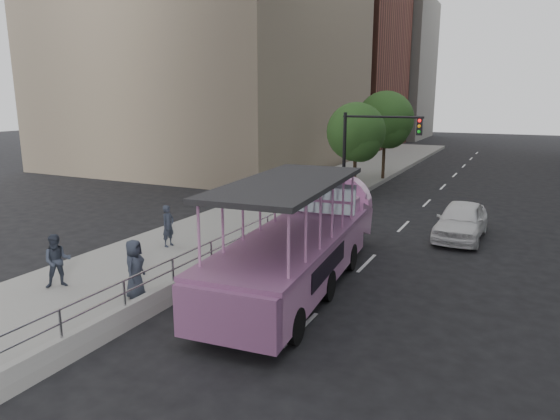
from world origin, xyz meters
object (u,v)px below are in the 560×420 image
at_px(pedestrian_near, 168,226).
at_px(pedestrian_far, 135,268).
at_px(car, 461,220).
at_px(traffic_signal, 366,146).
at_px(duck_boat, 303,242).
at_px(pedestrian_mid, 57,261).
at_px(street_tree_far, 386,122).
at_px(street_tree_near, 357,134).
at_px(parking_sign, 289,198).

bearing_deg(pedestrian_near, pedestrian_far, -150.17).
xyz_separation_m(car, traffic_signal, (-5.35, 3.44, 2.71)).
bearing_deg(pedestrian_near, duck_boat, -92.55).
relative_size(car, pedestrian_far, 2.71).
bearing_deg(pedestrian_mid, car, 2.31).
xyz_separation_m(traffic_signal, street_tree_far, (-1.40, 9.43, 0.81)).
height_order(traffic_signal, street_tree_near, street_tree_near).
bearing_deg(street_tree_far, duck_boat, -82.44).
bearing_deg(duck_boat, street_tree_far, 97.56).
height_order(pedestrian_mid, street_tree_near, street_tree_near).
bearing_deg(pedestrian_near, street_tree_near, -9.90).
relative_size(parking_sign, street_tree_near, 0.51).
bearing_deg(pedestrian_mid, pedestrian_far, -38.39).
relative_size(car, parking_sign, 1.60).
bearing_deg(street_tree_far, parking_sign, -89.58).
relative_size(pedestrian_mid, traffic_signal, 0.32).
xyz_separation_m(duck_boat, pedestrian_far, (-3.54, -4.01, -0.18)).
height_order(car, traffic_signal, traffic_signal).
relative_size(pedestrian_far, street_tree_near, 0.30).
relative_size(pedestrian_near, street_tree_far, 0.25).
height_order(pedestrian_far, traffic_signal, traffic_signal).
bearing_deg(parking_sign, duck_boat, -59.23).
relative_size(car, street_tree_near, 0.81).
height_order(pedestrian_near, pedestrian_far, pedestrian_far).
bearing_deg(street_tree_near, pedestrian_mid, -99.62).
bearing_deg(parking_sign, pedestrian_far, -96.24).
xyz_separation_m(duck_boat, traffic_signal, (-1.34, 11.22, 2.16)).
height_order(duck_boat, street_tree_near, street_tree_near).
relative_size(pedestrian_mid, pedestrian_far, 0.97).
height_order(duck_boat, pedestrian_mid, duck_boat).
bearing_deg(car, street_tree_far, 119.25).
relative_size(pedestrian_near, pedestrian_mid, 0.98).
height_order(car, pedestrian_near, pedestrian_near).
distance_m(car, traffic_signal, 6.92).
height_order(parking_sign, street_tree_far, street_tree_far).
height_order(pedestrian_near, pedestrian_mid, pedestrian_mid).
bearing_deg(pedestrian_mid, street_tree_far, 34.30).
distance_m(duck_boat, car, 8.77).
relative_size(duck_boat, pedestrian_far, 6.44).
xyz_separation_m(pedestrian_near, pedestrian_far, (2.37, -4.47, 0.04)).
xyz_separation_m(duck_boat, street_tree_far, (-2.74, 20.65, 2.97)).
height_order(duck_boat, traffic_signal, traffic_signal).
bearing_deg(pedestrian_near, traffic_signal, -21.08).
bearing_deg(duck_boat, pedestrian_far, -131.42).
xyz_separation_m(duck_boat, street_tree_near, (-2.94, 14.65, 2.48)).
bearing_deg(car, pedestrian_near, -142.02).
bearing_deg(duck_boat, pedestrian_near, 175.53).
height_order(duck_boat, pedestrian_near, duck_boat).
relative_size(car, pedestrian_mid, 2.79).
bearing_deg(traffic_signal, pedestrian_far, -98.21).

